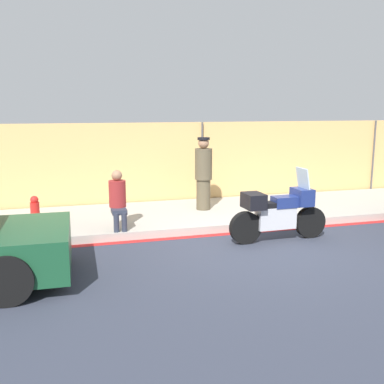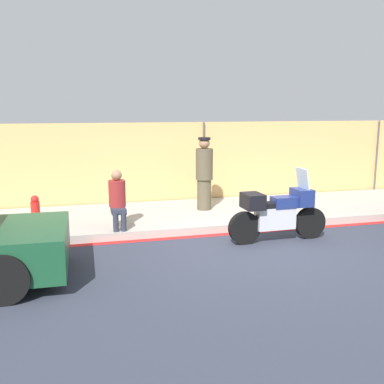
# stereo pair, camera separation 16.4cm
# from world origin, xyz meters

# --- Properties ---
(ground_plane) EXTENTS (120.00, 120.00, 0.00)m
(ground_plane) POSITION_xyz_m (0.00, 0.00, 0.00)
(ground_plane) COLOR #333847
(sidewalk) EXTENTS (40.64, 2.88, 0.17)m
(sidewalk) POSITION_xyz_m (0.00, 2.47, 0.09)
(sidewalk) COLOR #ADA89E
(sidewalk) RESTS_ON ground_plane
(curb_paint_stripe) EXTENTS (40.64, 0.18, 0.01)m
(curb_paint_stripe) POSITION_xyz_m (0.00, 0.94, 0.00)
(curb_paint_stripe) COLOR red
(curb_paint_stripe) RESTS_ON ground_plane
(storefront_fence) EXTENTS (38.61, 0.16, 2.26)m
(storefront_fence) POSITION_xyz_m (-0.00, 4.00, 1.13)
(storefront_fence) COLOR #E5B26B
(storefront_fence) RESTS_ON ground_plane
(motorcycle) EXTENTS (2.10, 0.53, 1.46)m
(motorcycle) POSITION_xyz_m (0.47, 0.22, 0.59)
(motorcycle) COLOR black
(motorcycle) RESTS_ON ground_plane
(officer_standing) EXTENTS (0.42, 0.42, 1.77)m
(officer_standing) POSITION_xyz_m (-0.36, 2.62, 1.07)
(officer_standing) COLOR brown
(officer_standing) RESTS_ON sidewalk
(person_seated_on_curb) EXTENTS (0.35, 0.62, 1.21)m
(person_seated_on_curb) POSITION_xyz_m (-2.58, 1.46, 0.84)
(person_seated_on_curb) COLOR #2D3342
(person_seated_on_curb) RESTS_ON sidewalk
(fire_hydrant) EXTENTS (0.18, 0.23, 0.68)m
(fire_hydrant) POSITION_xyz_m (-4.24, 1.91, 0.51)
(fire_hydrant) COLOR red
(fire_hydrant) RESTS_ON sidewalk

